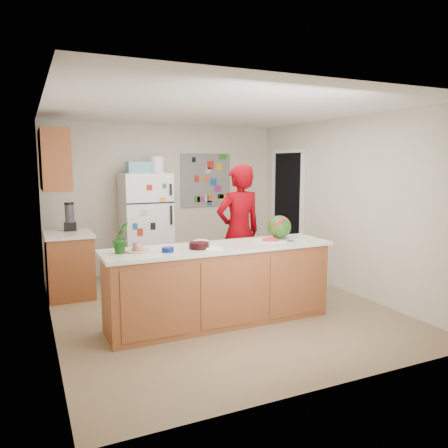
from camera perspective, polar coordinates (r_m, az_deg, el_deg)
name	(u,v)px	position (r m, az deg, el deg)	size (l,w,h in m)	color
floor	(218,308)	(5.78, -0.77, -10.91)	(4.00, 4.50, 0.02)	brown
wall_back	(165,199)	(7.61, -7.69, 3.32)	(4.00, 0.02, 2.50)	beige
wall_left	(46,221)	(5.04, -22.19, 0.42)	(0.02, 4.50, 2.50)	beige
wall_right	(345,205)	(6.57, 15.47, 2.36)	(0.02, 4.50, 2.50)	beige
ceiling	(218,109)	(5.50, -0.82, 14.75)	(4.00, 4.50, 0.02)	white
doorway	(288,211)	(7.74, 8.36, 1.67)	(0.03, 0.85, 2.04)	black
peninsula_base	(220,286)	(5.13, -0.56, -8.11)	(2.60, 0.62, 0.88)	brown
peninsula_top	(220,247)	(5.02, -0.57, -3.06)	(2.68, 0.70, 0.04)	silver
side_counter_base	(69,266)	(6.53, -19.53, -5.14)	(0.60, 0.80, 0.86)	brown
side_counter_top	(68,234)	(6.45, -19.72, -1.24)	(0.64, 0.84, 0.04)	silver
upper_cabinets	(54,160)	(6.31, -21.31, 7.80)	(0.35, 1.00, 0.80)	brown
refrigerator	(146,226)	(7.17, -10.18, -0.24)	(0.75, 0.70, 1.70)	silver
fridge_top_bin	(138,167)	(7.08, -11.16, 7.27)	(0.35, 0.28, 0.18)	#5999B2
photo_collage	(206,180)	(7.83, -2.40, 5.71)	(0.95, 0.01, 0.95)	slate
person	(239,232)	(5.96, 1.96, -1.07)	(0.67, 0.44, 1.85)	#6A0006
blender_appliance	(70,217)	(6.60, -19.51, 0.81)	(0.13, 0.13, 0.38)	black
cutting_board	(276,239)	(5.41, 6.79, -2.02)	(0.44, 0.33, 0.01)	white
watermelon	(279,227)	(5.44, 7.25, -0.39)	(0.29, 0.29, 0.29)	#1A570E
watermelon_slice	(270,239)	(5.31, 6.06, -2.02)	(0.19, 0.19, 0.02)	#E93E2D
cherry_bowl	(199,246)	(4.84, -3.28, -2.82)	(0.22, 0.22, 0.07)	black
white_bowl	(201,243)	(5.02, -3.05, -2.49)	(0.17, 0.17, 0.06)	white
cobalt_bowl	(168,250)	(4.70, -7.35, -3.33)	(0.13, 0.13, 0.05)	#041561
plate	(138,251)	(4.77, -11.17, -3.46)	(0.27, 0.27, 0.02)	beige
paper_towel	(211,247)	(4.88, -1.71, -3.03)	(0.18, 0.16, 0.02)	silver
keys	(290,241)	(5.33, 8.64, -2.22)	(0.09, 0.04, 0.01)	gray
potted_plant	(121,237)	(4.70, -13.31, -1.71)	(0.18, 0.15, 0.33)	#104011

